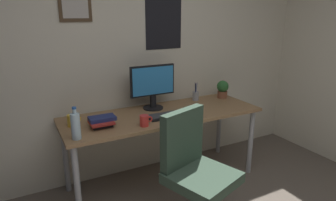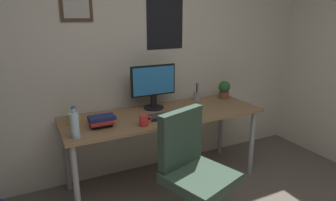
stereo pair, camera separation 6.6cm
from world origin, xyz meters
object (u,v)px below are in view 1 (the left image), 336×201
object	(u,v)px
monitor	(153,85)
computer_mouse	(197,109)
water_bottle	(76,126)
book_stack_left	(102,122)
keyboard	(170,115)
office_chair	(194,166)
coffee_mug_far	(72,120)
potted_plant	(223,89)
pen_cup	(196,95)
coffee_mug_near	(145,121)

from	to	relation	value
monitor	computer_mouse	xyz separation A→B (m)	(0.34, -0.27, -0.22)
water_bottle	book_stack_left	bearing A→B (deg)	34.32
keyboard	water_bottle	bearing A→B (deg)	-171.67
office_chair	coffee_mug_far	world-z (taller)	office_chair
monitor	book_stack_left	xyz separation A→B (m)	(-0.59, -0.25, -0.20)
water_bottle	coffee_mug_far	distance (m)	0.29
coffee_mug_far	potted_plant	distance (m)	1.66
monitor	coffee_mug_far	xyz separation A→B (m)	(-0.80, -0.12, -0.19)
monitor	pen_cup	size ratio (longest dim) A/B	2.30
office_chair	book_stack_left	xyz separation A→B (m)	(-0.52, 0.62, 0.25)
computer_mouse	potted_plant	world-z (taller)	potted_plant
water_bottle	coffee_mug_far	bearing A→B (deg)	85.52
potted_plant	pen_cup	size ratio (longest dim) A/B	0.98
potted_plant	keyboard	bearing A→B (deg)	-161.06
monitor	computer_mouse	distance (m)	0.49
keyboard	coffee_mug_near	distance (m)	0.33
water_bottle	coffee_mug_near	xyz separation A→B (m)	(0.56, 0.01, -0.06)
monitor	keyboard	size ratio (longest dim) A/B	1.07
keyboard	coffee_mug_near	world-z (taller)	coffee_mug_near
monitor	keyboard	bearing A→B (deg)	-81.56
potted_plant	book_stack_left	world-z (taller)	potted_plant
book_stack_left	keyboard	bearing A→B (deg)	-3.21
computer_mouse	potted_plant	xyz separation A→B (m)	(0.51, 0.27, 0.09)
coffee_mug_near	book_stack_left	size ratio (longest dim) A/B	0.52
book_stack_left	computer_mouse	bearing A→B (deg)	-1.34
water_bottle	monitor	bearing A→B (deg)	26.37
office_chair	pen_cup	world-z (taller)	office_chair
keyboard	book_stack_left	bearing A→B (deg)	176.79
office_chair	book_stack_left	size ratio (longest dim) A/B	4.36
coffee_mug_far	book_stack_left	distance (m)	0.25
office_chair	water_bottle	size ratio (longest dim) A/B	3.76
potted_plant	monitor	bearing A→B (deg)	179.83
office_chair	pen_cup	bearing A→B (deg)	56.97
office_chair	potted_plant	distance (m)	1.30
computer_mouse	coffee_mug_near	xyz separation A→B (m)	(-0.61, -0.13, 0.03)
water_bottle	coffee_mug_far	size ratio (longest dim) A/B	2.17
book_stack_left	potted_plant	bearing A→B (deg)	9.60
office_chair	coffee_mug_far	bearing A→B (deg)	134.69
potted_plant	pen_cup	distance (m)	0.33
office_chair	computer_mouse	bearing A→B (deg)	55.98
water_bottle	potted_plant	world-z (taller)	water_bottle
office_chair	keyboard	xyz separation A→B (m)	(0.11, 0.59, 0.22)
monitor	water_bottle	bearing A→B (deg)	-153.63
keyboard	coffee_mug_far	size ratio (longest dim) A/B	3.70
coffee_mug_near	keyboard	bearing A→B (deg)	21.21
computer_mouse	pen_cup	bearing A→B (deg)	58.92
coffee_mug_far	monitor	bearing A→B (deg)	8.61
coffee_mug_near	potted_plant	size ratio (longest dim) A/B	0.59
monitor	coffee_mug_far	size ratio (longest dim) A/B	3.95
office_chair	coffee_mug_near	distance (m)	0.57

